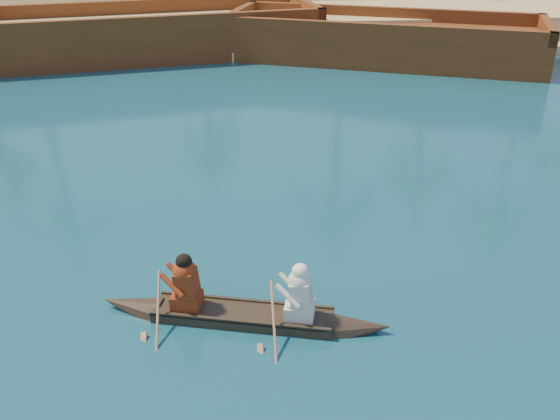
{
  "coord_description": "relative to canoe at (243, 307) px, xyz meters",
  "views": [
    {
      "loc": [
        7.88,
        -1.87,
        5.78
      ],
      "look_at": [
        8.7,
        7.33,
        1.08
      ],
      "focal_mm": 40.0,
      "sensor_mm": 36.0,
      "label": 1
    }
  ],
  "objects": [
    {
      "name": "canoe",
      "position": [
        0.0,
        0.0,
        0.0
      ],
      "size": [
        4.47,
        1.65,
        1.23
      ],
      "rotation": [
        0.0,
        0.0,
        -0.24
      ],
      "color": "#30271A",
      "rests_on": "ground"
    },
    {
      "name": "barge_mid",
      "position": [
        -2.88,
        17.79,
        0.52
      ],
      "size": [
        13.51,
        6.62,
        2.16
      ],
      "rotation": [
        0.0,
        0.0,
        0.19
      ],
      "color": "brown",
      "rests_on": "ground"
    },
    {
      "name": "barge_right",
      "position": [
        6.0,
        16.17,
        0.46
      ],
      "size": [
        12.53,
        7.82,
        1.98
      ],
      "rotation": [
        0.0,
        0.0,
        -0.35
      ],
      "color": "brown",
      "rests_on": "ground"
    }
  ]
}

